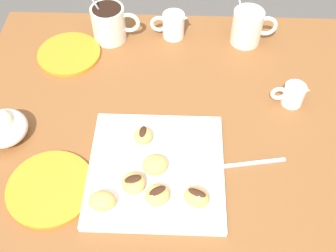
% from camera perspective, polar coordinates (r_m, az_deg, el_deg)
% --- Properties ---
extents(ground_plane, '(8.00, 8.00, 0.00)m').
position_cam_1_polar(ground_plane, '(1.62, 0.59, -14.74)').
color(ground_plane, '#514C47').
extents(dining_table, '(1.01, 0.78, 0.71)m').
position_cam_1_polar(dining_table, '(1.11, 0.83, -2.87)').
color(dining_table, brown).
rests_on(dining_table, ground_plane).
extents(pastry_plate_square, '(0.29, 0.29, 0.02)m').
position_cam_1_polar(pastry_plate_square, '(0.91, -1.61, -5.92)').
color(pastry_plate_square, white).
rests_on(pastry_plate_square, dining_table).
extents(coffee_mug_cream_left, '(0.13, 0.09, 0.15)m').
position_cam_1_polar(coffee_mug_cream_left, '(1.19, -7.97, 13.76)').
color(coffee_mug_cream_left, silver).
rests_on(coffee_mug_cream_left, dining_table).
extents(coffee_mug_cream_right, '(0.12, 0.08, 0.15)m').
position_cam_1_polar(coffee_mug_cream_right, '(1.19, 10.84, 13.22)').
color(coffee_mug_cream_right, silver).
rests_on(coffee_mug_cream_right, dining_table).
extents(cream_pitcher_white, '(0.10, 0.06, 0.07)m').
position_cam_1_polar(cream_pitcher_white, '(1.19, 0.66, 13.67)').
color(cream_pitcher_white, white).
rests_on(cream_pitcher_white, dining_table).
extents(ice_cream_bowl, '(0.11, 0.11, 0.08)m').
position_cam_1_polar(ice_cream_bowl, '(1.01, -21.49, -0.12)').
color(ice_cream_bowl, white).
rests_on(ice_cream_bowl, dining_table).
extents(chocolate_sauce_pitcher, '(0.09, 0.05, 0.06)m').
position_cam_1_polar(chocolate_sauce_pitcher, '(1.06, 16.67, 4.22)').
color(chocolate_sauce_pitcher, white).
rests_on(chocolate_sauce_pitcher, dining_table).
extents(saucer_orange_left, '(0.19, 0.19, 0.01)m').
position_cam_1_polar(saucer_orange_left, '(0.92, -15.71, -8.13)').
color(saucer_orange_left, orange).
rests_on(saucer_orange_left, dining_table).
extents(saucer_orange_right, '(0.17, 0.17, 0.01)m').
position_cam_1_polar(saucer_orange_right, '(1.18, -13.31, 9.53)').
color(saucer_orange_right, orange).
rests_on(saucer_orange_right, dining_table).
extents(loose_spoon_by_plate, '(0.16, 0.04, 0.01)m').
position_cam_1_polar(loose_spoon_by_plate, '(0.93, 9.79, -5.18)').
color(loose_spoon_by_plate, silver).
rests_on(loose_spoon_by_plate, dining_table).
extents(beignet_0, '(0.07, 0.07, 0.03)m').
position_cam_1_polar(beignet_0, '(0.87, -4.73, -7.73)').
color(beignet_0, '#DBA351').
rests_on(beignet_0, pastry_plate_square).
extents(chocolate_drizzle_0, '(0.04, 0.03, 0.00)m').
position_cam_1_polar(chocolate_drizzle_0, '(0.85, -4.80, -7.19)').
color(chocolate_drizzle_0, '#381E11').
rests_on(chocolate_drizzle_0, beignet_0).
extents(beignet_1, '(0.07, 0.06, 0.03)m').
position_cam_1_polar(beignet_1, '(0.85, 3.91, -9.64)').
color(beignet_1, '#DBA351').
rests_on(beignet_1, pastry_plate_square).
extents(chocolate_drizzle_1, '(0.04, 0.03, 0.00)m').
position_cam_1_polar(chocolate_drizzle_1, '(0.83, 3.98, -9.04)').
color(chocolate_drizzle_1, '#381E11').
rests_on(chocolate_drizzle_1, beignet_1).
extents(beignet_2, '(0.07, 0.06, 0.03)m').
position_cam_1_polar(beignet_2, '(0.89, -1.77, -5.29)').
color(beignet_2, '#DBA351').
rests_on(beignet_2, pastry_plate_square).
extents(beignet_3, '(0.07, 0.07, 0.03)m').
position_cam_1_polar(beignet_3, '(0.85, -1.43, -9.35)').
color(beignet_3, '#DBA351').
rests_on(beignet_3, pastry_plate_square).
extents(chocolate_drizzle_3, '(0.04, 0.03, 0.00)m').
position_cam_1_polar(chocolate_drizzle_3, '(0.84, -1.45, -8.78)').
color(chocolate_drizzle_3, '#381E11').
rests_on(chocolate_drizzle_3, beignet_3).
extents(beignet_4, '(0.04, 0.05, 0.03)m').
position_cam_1_polar(beignet_4, '(0.93, -3.41, -1.33)').
color(beignet_4, '#DBA351').
rests_on(beignet_4, pastry_plate_square).
extents(chocolate_drizzle_4, '(0.02, 0.03, 0.00)m').
position_cam_1_polar(chocolate_drizzle_4, '(0.92, -3.46, -0.74)').
color(chocolate_drizzle_4, '#381E11').
rests_on(chocolate_drizzle_4, beignet_4).
extents(beignet_5, '(0.06, 0.04, 0.03)m').
position_cam_1_polar(beignet_5, '(0.85, -8.91, -10.04)').
color(beignet_5, '#DBA351').
rests_on(beignet_5, pastry_plate_square).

